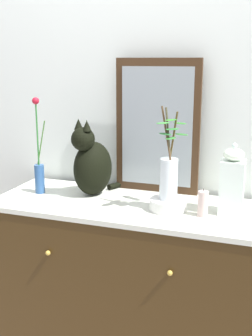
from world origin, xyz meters
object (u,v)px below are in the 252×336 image
at_px(sideboard, 126,283).
at_px(vase_slim_green, 39,169).
at_px(cat_sitting, 92,164).
at_px(vase_glass_clear, 169,174).
at_px(bowl_porcelain, 168,204).
at_px(mirror_leaning, 157,127).
at_px(candle_pillar, 203,204).
at_px(jar_lidded_porcelain, 232,182).

height_order(sideboard, vase_slim_green, vase_slim_green).
bearing_deg(cat_sitting, vase_glass_clear, -12.48).
distance_m(sideboard, bowl_porcelain, 0.52).
xyz_separation_m(mirror_leaning, candle_pillar, (0.30, -0.30, -0.29)).
xyz_separation_m(bowl_porcelain, candle_pillar, (0.17, -0.03, 0.03)).
relative_size(sideboard, mirror_leaning, 1.91).
relative_size(cat_sitting, vase_glass_clear, 0.92).
relative_size(sideboard, candle_pillar, 10.33).
height_order(vase_slim_green, jar_lidded_porcelain, vase_slim_green).
relative_size(jar_lidded_porcelain, candle_pillar, 2.57).
height_order(sideboard, mirror_leaning, mirror_leaning).
distance_m(vase_slim_green, vase_glass_clear, 0.71).
bearing_deg(bowl_porcelain, candle_pillar, -9.13).
distance_m(sideboard, mirror_leaning, 0.83).
relative_size(mirror_leaning, candle_pillar, 5.42).
distance_m(vase_slim_green, jar_lidded_porcelain, 0.99).
relative_size(vase_slim_green, bowl_porcelain, 2.90).
bearing_deg(vase_glass_clear, mirror_leaning, 116.17).
bearing_deg(jar_lidded_porcelain, mirror_leaning, 151.86).
distance_m(mirror_leaning, candle_pillar, 0.51).
xyz_separation_m(vase_slim_green, candle_pillar, (0.88, -0.06, -0.07)).
xyz_separation_m(bowl_porcelain, vase_glass_clear, (0.00, -0.00, 0.15)).
bearing_deg(sideboard, mirror_leaning, 70.31).
xyz_separation_m(sideboard, vase_slim_green, (-0.49, 0.01, 0.57)).
relative_size(cat_sitting, vase_slim_green, 0.80).
bearing_deg(cat_sitting, bowl_porcelain, -12.37).
xyz_separation_m(mirror_leaning, jar_lidded_porcelain, (0.42, -0.22, -0.20)).
bearing_deg(mirror_leaning, candle_pillar, -44.64).
bearing_deg(candle_pillar, bowl_porcelain, 170.87).
bearing_deg(vase_slim_green, cat_sitting, 11.93).
bearing_deg(jar_lidded_porcelain, candle_pillar, -147.81).
bearing_deg(mirror_leaning, bowl_porcelain, -63.91).
bearing_deg(vase_glass_clear, sideboard, 172.89).
relative_size(mirror_leaning, bowl_porcelain, 4.01).
relative_size(bowl_porcelain, vase_glass_clear, 0.40).
bearing_deg(vase_glass_clear, candle_pillar, -8.82).
bearing_deg(bowl_porcelain, vase_glass_clear, -47.93).
bearing_deg(sideboard, candle_pillar, -7.85).
bearing_deg(mirror_leaning, jar_lidded_porcelain, -28.14).
distance_m(mirror_leaning, vase_slim_green, 0.66).
distance_m(jar_lidded_porcelain, candle_pillar, 0.17).
xyz_separation_m(cat_sitting, candle_pillar, (0.60, -0.12, -0.11)).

